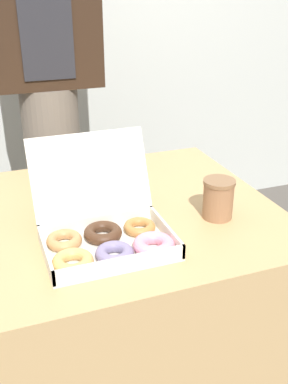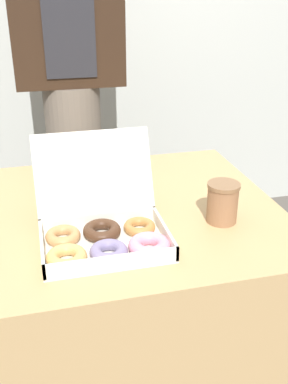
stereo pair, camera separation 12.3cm
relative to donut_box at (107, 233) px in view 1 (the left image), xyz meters
The scene contains 5 objects.
ground_plane 0.80m from the donut_box, 59.85° to the left, with size 14.00×14.00×0.00m, color #4C4742.
table 0.46m from the donut_box, 59.85° to the left, with size 0.94×0.88×0.73m.
donut_box is the anchor object (origin of this frame).
coffee_cup 0.36m from the donut_box, ahead, with size 0.10×0.10×0.12m.
person_customer 0.97m from the donut_box, 89.04° to the left, with size 0.46×0.25×1.79m.
Camera 1 is at (-0.38, -1.21, 1.38)m, focal length 42.00 mm.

